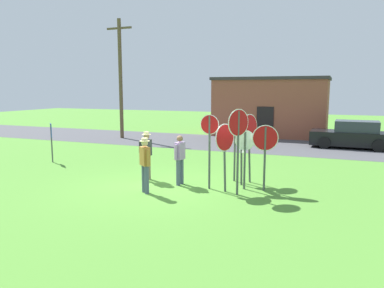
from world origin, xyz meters
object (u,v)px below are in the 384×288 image
at_px(stop_sign_center_cluster, 238,136).
at_px(stop_sign_leaning_right, 242,146).
at_px(stop_sign_rear_left, 210,140).
at_px(info_panel_leftmost, 51,136).
at_px(stop_sign_tallest, 250,135).
at_px(stop_sign_low_front, 235,140).
at_px(stop_sign_rear_right, 265,146).
at_px(utility_pole, 120,77).
at_px(person_on_left, 146,152).
at_px(stop_sign_leaning_left, 245,150).
at_px(person_in_dark_shirt, 180,157).
at_px(stop_sign_far_back, 225,145).
at_px(person_in_blue, 145,162).
at_px(parked_car_on_street, 353,136).

bearing_deg(stop_sign_center_cluster, stop_sign_leaning_right, 98.76).
xyz_separation_m(stop_sign_rear_left, info_panel_leftmost, (-7.95, 1.56, -0.43)).
distance_m(stop_sign_tallest, stop_sign_low_front, 0.54).
bearing_deg(stop_sign_rear_right, utility_pole, 140.37).
xyz_separation_m(stop_sign_tallest, person_on_left, (-3.47, -1.06, -0.64)).
bearing_deg(stop_sign_leaning_left, info_panel_leftmost, 172.54).
relative_size(stop_sign_leaning_left, stop_sign_leaning_right, 0.98).
distance_m(stop_sign_leaning_left, info_panel_leftmost, 9.10).
bearing_deg(info_panel_leftmost, person_in_dark_shirt, -11.88).
bearing_deg(stop_sign_far_back, person_in_blue, -154.33).
bearing_deg(stop_sign_leaning_left, person_in_blue, -150.15).
relative_size(stop_sign_rear_right, person_on_left, 1.22).
bearing_deg(stop_sign_low_front, stop_sign_rear_right, -34.73).
bearing_deg(stop_sign_rear_left, stop_sign_low_front, 69.33).
bearing_deg(stop_sign_low_front, stop_sign_rear_left, -110.67).
relative_size(stop_sign_rear_right, person_in_blue, 1.22).
xyz_separation_m(person_in_dark_shirt, person_in_blue, (-0.60, -1.33, 0.03)).
xyz_separation_m(stop_sign_far_back, person_on_left, (-3.03, 0.41, -0.48)).
height_order(stop_sign_leaning_right, person_on_left, stop_sign_leaning_right).
xyz_separation_m(utility_pole, stop_sign_center_cluster, (10.64, -10.14, -2.20)).
bearing_deg(stop_sign_rear_left, stop_sign_rear_right, 14.81).
relative_size(utility_pole, stop_sign_center_cluster, 2.91).
bearing_deg(stop_sign_rear_left, stop_sign_leaning_right, 45.62).
relative_size(person_on_left, person_in_dark_shirt, 1.03).
bearing_deg(stop_sign_tallest, utility_pole, 141.36).
xyz_separation_m(utility_pole, info_panel_leftmost, (1.66, -8.25, -2.84)).
xyz_separation_m(stop_sign_center_cluster, person_in_dark_shirt, (-2.13, 0.45, -0.88)).
relative_size(parked_car_on_street, stop_sign_leaning_right, 2.22).
distance_m(stop_sign_rear_right, person_on_left, 4.21).
bearing_deg(info_panel_leftmost, stop_sign_low_front, -1.84).
relative_size(stop_sign_center_cluster, person_in_dark_shirt, 1.56).
distance_m(stop_sign_leaning_left, stop_sign_tallest, 1.03).
bearing_deg(person_in_blue, stop_sign_rear_left, 35.42).
xyz_separation_m(utility_pole, stop_sign_tallest, (10.60, -8.48, -2.38)).
height_order(utility_pole, info_panel_leftmost, utility_pole).
height_order(parked_car_on_street, info_panel_leftmost, info_panel_leftmost).
bearing_deg(person_in_dark_shirt, stop_sign_leaning_right, 20.87).
xyz_separation_m(stop_sign_tallest, person_in_dark_shirt, (-2.09, -1.22, -0.70)).
distance_m(utility_pole, stop_sign_leaning_right, 14.03).
height_order(stop_sign_far_back, stop_sign_low_front, stop_sign_far_back).
height_order(utility_pole, stop_sign_rear_left, utility_pole).
relative_size(stop_sign_rear_left, person_in_dark_shirt, 1.44).
bearing_deg(stop_sign_low_front, stop_sign_center_cluster, -71.50).
relative_size(utility_pole, stop_sign_rear_left, 3.18).
distance_m(stop_sign_center_cluster, stop_sign_tallest, 1.68).
bearing_deg(stop_sign_rear_right, person_on_left, -177.68).
distance_m(parked_car_on_street, stop_sign_rear_left, 11.93).
xyz_separation_m(stop_sign_leaning_left, stop_sign_low_front, (-0.58, 0.91, 0.16)).
bearing_deg(info_panel_leftmost, stop_sign_rear_left, -11.13).
xyz_separation_m(utility_pole, person_in_dark_shirt, (8.51, -9.70, -3.08)).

